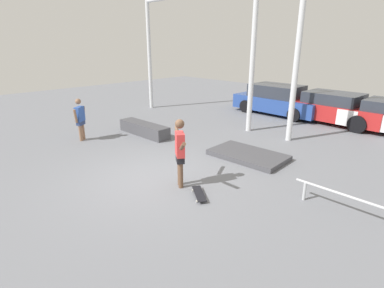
% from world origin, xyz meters
% --- Properties ---
extents(ground_plane, '(36.00, 36.00, 0.00)m').
position_xyz_m(ground_plane, '(0.00, 0.00, 0.00)').
color(ground_plane, slate).
extents(skateboarder, '(1.24, 0.91, 1.72)m').
position_xyz_m(skateboarder, '(0.84, 0.19, 0.97)').
color(skateboarder, brown).
rests_on(skateboarder, ground_plane).
extents(skateboard, '(0.76, 0.62, 0.08)m').
position_xyz_m(skateboard, '(1.54, 0.14, 0.06)').
color(skateboard, black).
rests_on(skateboard, ground_plane).
extents(grind_box, '(2.44, 0.66, 0.46)m').
position_xyz_m(grind_box, '(-3.42, 2.18, 0.23)').
color(grind_box, '#47474C').
rests_on(grind_box, ground_plane).
extents(manual_pad, '(2.37, 1.47, 0.16)m').
position_xyz_m(manual_pad, '(0.88, 3.02, 0.08)').
color(manual_pad, '#47474C').
rests_on(manual_pad, ground_plane).
extents(grind_rail, '(2.39, 0.08, 0.47)m').
position_xyz_m(grind_rail, '(4.32, 1.72, 0.37)').
color(grind_rail, '#B7BABF').
rests_on(grind_rail, ground_plane).
extents(canopy_support_left, '(6.68, 0.20, 5.46)m').
position_xyz_m(canopy_support_left, '(-4.13, 5.55, 3.46)').
color(canopy_support_left, silver).
rests_on(canopy_support_left, ground_plane).
extents(parked_car_blue, '(4.41, 2.06, 1.44)m').
position_xyz_m(parked_car_blue, '(-1.69, 9.14, 0.69)').
color(parked_car_blue, '#284793').
rests_on(parked_car_blue, ground_plane).
extents(parked_car_red, '(4.21, 2.05, 1.35)m').
position_xyz_m(parked_car_red, '(1.05, 9.29, 0.66)').
color(parked_car_red, red).
rests_on(parked_car_red, ground_plane).
extents(bystander, '(0.45, 0.62, 1.54)m').
position_xyz_m(bystander, '(-4.46, 0.14, 0.84)').
color(bystander, '#8C664C').
rests_on(bystander, ground_plane).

